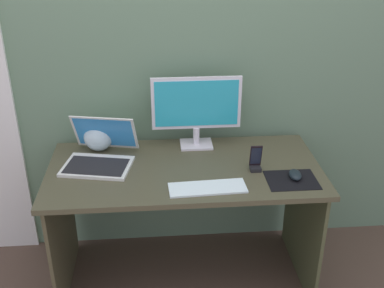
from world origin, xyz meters
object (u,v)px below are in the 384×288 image
object	(u,v)px
monitor	(196,108)
fishbowl	(98,136)
mouse	(295,175)
keyboard_external	(208,188)
laptop	(100,155)
phone_in_dock	(256,161)

from	to	relation	value
monitor	fishbowl	world-z (taller)	monitor
monitor	fishbowl	xyz separation A→B (m)	(-0.54, -0.00, -0.15)
fishbowl	mouse	world-z (taller)	fishbowl
fishbowl	keyboard_external	bearing A→B (deg)	-40.09
laptop	phone_in_dock	size ratio (longest dim) A/B	2.93
monitor	fishbowl	size ratio (longest dim) A/B	3.01
fishbowl	phone_in_dock	bearing A→B (deg)	-20.26
keyboard_external	phone_in_dock	size ratio (longest dim) A/B	2.68
monitor	mouse	world-z (taller)	monitor
laptop	phone_in_dock	bearing A→B (deg)	-9.98
phone_in_dock	monitor	bearing A→B (deg)	132.39
mouse	phone_in_dock	xyz separation A→B (m)	(-0.18, 0.10, 0.03)
monitor	keyboard_external	size ratio (longest dim) A/B	1.32
laptop	mouse	distance (m)	1.01
mouse	phone_in_dock	distance (m)	0.21
laptop	fishbowl	world-z (taller)	laptop
fishbowl	mouse	size ratio (longest dim) A/B	1.63
monitor	mouse	bearing A→B (deg)	-41.62
monitor	mouse	size ratio (longest dim) A/B	4.92
laptop	fishbowl	bearing A→B (deg)	96.88
fishbowl	laptop	bearing A→B (deg)	-83.12
fishbowl	phone_in_dock	xyz separation A→B (m)	(0.82, -0.30, -0.03)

